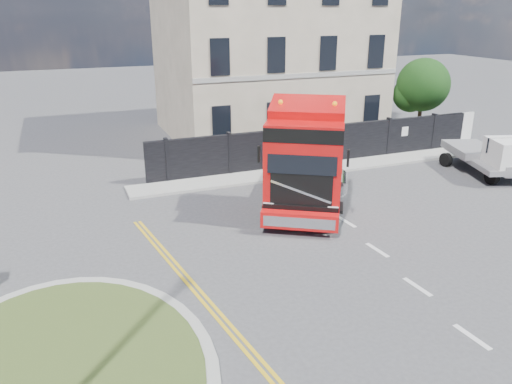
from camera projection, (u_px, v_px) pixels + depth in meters
name	position (u px, v px, depth m)	size (l,w,h in m)	color
ground	(292.00, 260.00, 15.87)	(120.00, 120.00, 0.00)	#424244
traffic_island	(60.00, 375.00, 10.79)	(6.80, 6.80, 0.17)	#9A9A94
hoarding_fence	(331.00, 144.00, 25.65)	(18.80, 0.25, 2.00)	black
georgian_building	(266.00, 40.00, 30.35)	(12.30, 10.30, 12.80)	beige
tree	(420.00, 87.00, 30.37)	(3.20, 3.20, 4.80)	#382619
pavement_far	(330.00, 167.00, 25.00)	(20.00, 1.60, 0.12)	#9A9A94
truck	(306.00, 164.00, 19.13)	(6.06, 7.57, 4.33)	black
flatbed_pickup	(500.00, 156.00, 23.24)	(3.28, 5.20, 1.99)	slate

